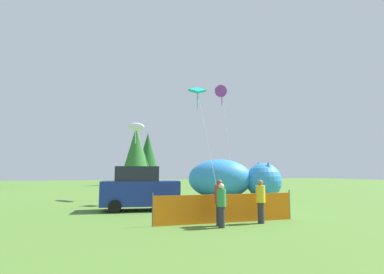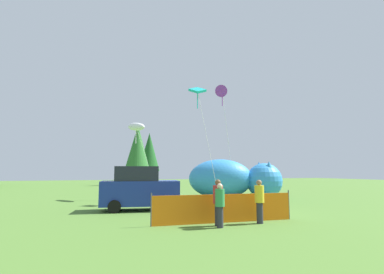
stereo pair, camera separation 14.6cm
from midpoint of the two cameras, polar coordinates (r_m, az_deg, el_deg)
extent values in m
plane|color=#4C752D|center=(15.98, 8.73, -13.97)|extent=(120.00, 120.00, 0.00)
cube|color=navy|center=(16.67, -9.60, -10.45)|extent=(4.35, 2.45, 1.29)
cube|color=#1E232D|center=(16.63, -10.24, -6.87)|extent=(2.50, 2.01, 0.78)
cylinder|color=black|center=(17.67, -5.46, -12.23)|extent=(0.69, 0.36, 0.65)
cylinder|color=black|center=(15.92, -4.88, -12.87)|extent=(0.69, 0.36, 0.65)
cylinder|color=black|center=(17.63, -13.92, -12.08)|extent=(0.69, 0.36, 0.65)
cylinder|color=black|center=(15.87, -14.30, -12.71)|extent=(0.69, 0.36, 0.65)
cube|color=#267F33|center=(17.13, 12.35, -11.80)|extent=(0.55, 0.55, 0.03)
cube|color=#267F33|center=(16.96, 11.77, -11.15)|extent=(0.11, 0.44, 0.42)
cylinder|color=#A5A5AD|center=(17.44, 12.41, -12.48)|extent=(0.02, 0.02, 0.47)
cylinder|color=#A5A5AD|center=(17.15, 13.34, -12.56)|extent=(0.02, 0.02, 0.47)
cylinder|color=#A5A5AD|center=(17.17, 11.41, -12.60)|extent=(0.02, 0.02, 0.47)
cylinder|color=#A5A5AD|center=(16.87, 12.34, -12.69)|extent=(0.02, 0.02, 0.47)
ellipsoid|color=#338CD8|center=(23.47, 5.60, -7.93)|extent=(5.70, 4.79, 3.00)
ellipsoid|color=white|center=(23.49, 5.62, -9.57)|extent=(3.79, 3.37, 1.35)
sphere|color=#338CD8|center=(23.72, 13.79, -8.12)|extent=(2.70, 2.70, 2.70)
cone|color=#338CD8|center=(24.28, 12.84, -5.55)|extent=(0.76, 0.76, 0.81)
cone|color=#338CD8|center=(23.15, 14.64, -5.46)|extent=(0.76, 0.76, 0.81)
cube|color=orange|center=(12.71, 6.61, -13.35)|extent=(6.07, 0.37, 1.15)
cylinder|color=#4C4C51|center=(11.85, -7.43, -13.56)|extent=(0.05, 0.05, 1.26)
cylinder|color=#4C4C51|center=(14.17, 18.24, -12.12)|extent=(0.05, 0.05, 1.26)
cylinder|color=#2D2D38|center=(11.61, 5.73, -14.94)|extent=(0.24, 0.24, 0.78)
cylinder|color=#338C4C|center=(11.53, 5.69, -11.44)|extent=(0.36, 0.36, 0.65)
sphere|color=beige|center=(11.50, 5.67, -9.31)|extent=(0.21, 0.21, 0.21)
cylinder|color=#2D2D38|center=(12.77, 13.11, -13.92)|extent=(0.26, 0.26, 0.83)
cylinder|color=yellow|center=(12.69, 13.02, -10.53)|extent=(0.38, 0.38, 0.69)
sphere|color=#8C6647|center=(12.67, 12.97, -8.47)|extent=(0.22, 0.22, 0.22)
cylinder|color=#2D2D38|center=(11.99, 5.37, -14.52)|extent=(0.26, 0.26, 0.84)
cylinder|color=#B72D2D|center=(11.91, 5.33, -10.84)|extent=(0.39, 0.39, 0.70)
sphere|color=brown|center=(11.88, 5.30, -8.60)|extent=(0.23, 0.23, 0.23)
cylinder|color=silver|center=(23.61, 7.11, -1.12)|extent=(0.68, 0.69, 8.59)
cone|color=purple|center=(24.52, 5.94, 8.87)|extent=(1.55, 1.62, 1.28)
cylinder|color=purple|center=(24.35, 5.96, 7.28)|extent=(0.06, 0.06, 1.20)
cylinder|color=silver|center=(19.91, 3.32, -1.43)|extent=(0.97, 1.55, 7.71)
cube|color=#19B2B2|center=(21.11, 1.25, 8.90)|extent=(1.23, 1.13, 0.76)
cylinder|color=#19B2B2|center=(20.94, 1.25, 7.05)|extent=(0.06, 0.06, 1.20)
cylinder|color=silver|center=(23.16, -8.29, -4.83)|extent=(1.83, 0.34, 5.50)
ellipsoid|color=white|center=(23.39, -10.42, 1.95)|extent=(1.42, 2.30, 0.91)
cylinder|color=white|center=(23.30, -10.46, 0.25)|extent=(0.06, 0.06, 1.20)
cylinder|color=brown|center=(53.82, -8.15, -7.54)|extent=(0.68, 0.68, 2.12)
cone|color=#1E5623|center=(53.91, -8.07, -2.80)|extent=(3.73, 3.73, 6.78)
cylinder|color=brown|center=(45.96, -10.35, -7.66)|extent=(0.69, 0.69, 2.16)
cone|color=#2D6B2D|center=(46.09, -10.23, -2.01)|extent=(3.80, 3.80, 6.91)
camera|label=1|loc=(0.07, -89.78, -0.02)|focal=28.00mm
camera|label=2|loc=(0.07, 90.22, 0.02)|focal=28.00mm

